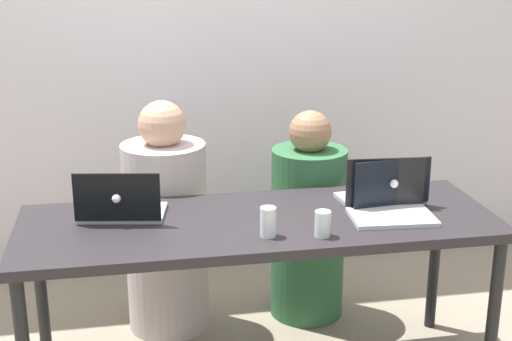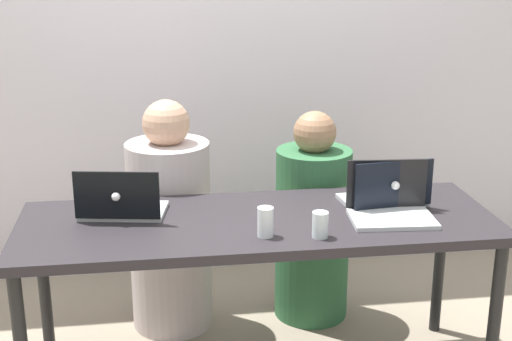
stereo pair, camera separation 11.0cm
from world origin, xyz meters
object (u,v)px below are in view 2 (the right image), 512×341
object	(u,v)px
laptop_back_right	(386,195)
water_glass_center	(266,224)
laptop_back_left	(121,206)
person_on_left	(170,228)
person_on_right	(312,227)
water_glass_right	(320,226)
laptop_front_right	(390,206)

from	to	relation	value
laptop_back_right	water_glass_center	xyz separation A→B (m)	(-0.54, -0.26, 0.00)
water_glass_center	laptop_back_left	bearing A→B (deg)	152.34
laptop_back_left	person_on_left	bearing A→B (deg)	-104.46
person_on_right	laptop_back_right	world-z (taller)	person_on_right
person_on_right	water_glass_center	bearing A→B (deg)	56.04
laptop_back_left	water_glass_right	size ratio (longest dim) A/B	3.73
laptop_front_right	laptop_back_left	distance (m)	1.07
person_on_left	person_on_right	bearing A→B (deg)	164.81
person_on_left	laptop_back_left	bearing A→B (deg)	50.37
person_on_left	water_glass_center	distance (m)	0.84
person_on_right	laptop_back_left	bearing A→B (deg)	17.49
laptop_back_left	laptop_front_right	bearing A→B (deg)	-178.70
person_on_left	laptop_back_right	distance (m)	1.04
laptop_back_left	water_glass_right	distance (m)	0.80
laptop_front_right	water_glass_right	distance (m)	0.36
person_on_right	laptop_back_left	distance (m)	1.03
water_glass_center	water_glass_right	xyz separation A→B (m)	(0.20, -0.04, -0.01)
laptop_back_right	water_glass_right	xyz separation A→B (m)	(-0.35, -0.30, -0.00)
laptop_back_right	laptop_back_left	xyz separation A→B (m)	(-1.08, 0.02, -0.00)
laptop_back_right	person_on_left	bearing A→B (deg)	-33.10
laptop_back_left	water_glass_center	bearing A→B (deg)	162.31
person_on_right	laptop_front_right	world-z (taller)	person_on_right
laptop_back_left	water_glass_right	bearing A→B (deg)	166.47
laptop_front_right	laptop_back_right	xyz separation A→B (m)	(0.03, 0.14, -0.00)
person_on_right	water_glass_right	distance (m)	0.82
person_on_right	laptop_back_right	size ratio (longest dim) A/B	2.89
laptop_back_left	water_glass_center	world-z (taller)	laptop_back_left
person_on_left	person_on_right	xyz separation A→B (m)	(0.68, 0.00, -0.03)
water_glass_right	laptop_front_right	bearing A→B (deg)	26.29
laptop_front_right	laptop_back_left	xyz separation A→B (m)	(-1.06, 0.16, -0.00)
person_on_right	laptop_front_right	xyz separation A→B (m)	(0.18, -0.59, 0.31)
laptop_back_right	laptop_back_left	size ratio (longest dim) A/B	0.98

